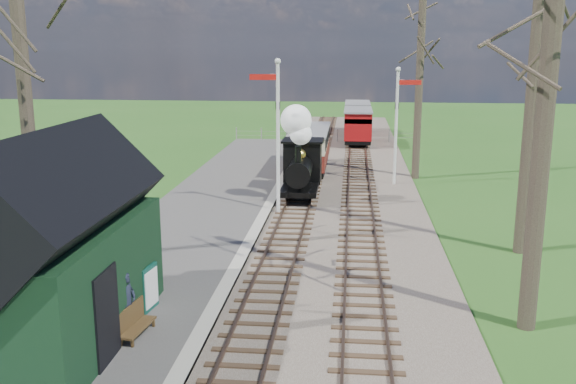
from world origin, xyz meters
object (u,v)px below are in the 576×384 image
object	(u,v)px
station_shed	(54,250)
semaphore_near	(276,126)
locomotive	(301,157)
person	(127,303)
semaphore_far	(398,117)
red_carriage_b	(357,117)
sign_board	(150,288)
red_carriage_a	(358,125)
coach	(310,147)
bench	(134,322)

from	to	relation	value
station_shed	semaphore_near	world-z (taller)	semaphore_near
locomotive	person	world-z (taller)	locomotive
semaphore_far	locomotive	xyz separation A→B (m)	(-4.39, -3.39, -1.42)
red_carriage_b	sign_board	distance (m)	35.10
semaphore_far	red_carriage_a	distance (m)	13.18
semaphore_near	station_shed	bearing A→B (deg)	-106.38
red_carriage_a	person	xyz separation A→B (m)	(-5.43, -30.58, -0.44)
coach	person	world-z (taller)	coach
semaphore_far	coach	size ratio (longest dim) A/B	0.86
semaphore_near	red_carriage_a	xyz separation A→B (m)	(3.37, 18.91, -2.24)
semaphore_far	sign_board	world-z (taller)	semaphore_far
coach	bench	distance (m)	20.63
red_carriage_b	sign_board	bearing A→B (deg)	-98.77
red_carriage_a	coach	bearing A→B (deg)	-104.25
sign_board	red_carriage_a	bearing A→B (deg)	79.61
semaphore_near	semaphore_far	world-z (taller)	semaphore_near
sign_board	semaphore_far	bearing A→B (deg)	66.36
station_shed	semaphore_near	bearing A→B (deg)	73.62
coach	red_carriage_a	world-z (taller)	coach
station_shed	locomotive	world-z (taller)	station_shed
semaphore_far	bench	distance (m)	19.32
sign_board	coach	bearing A→B (deg)	81.74
semaphore_far	red_carriage_a	bearing A→B (deg)	97.82
semaphore_near	coach	distance (m)	8.98
sign_board	person	size ratio (longest dim) A/B	0.77
semaphore_far	locomotive	bearing A→B (deg)	-142.32
station_shed	semaphore_near	xyz separation A→B (m)	(3.53, 12.00, 1.35)
semaphore_near	sign_board	bearing A→B (deg)	-100.91
coach	red_carriage_b	distance (m)	15.95
station_shed	bench	xyz separation A→B (m)	(1.63, 0.23, -1.73)
coach	red_carriage_b	bearing A→B (deg)	80.62
sign_board	bench	distance (m)	1.51
semaphore_far	semaphore_near	bearing A→B (deg)	-130.60
station_shed	sign_board	bearing A→B (deg)	48.16
semaphore_near	red_carriage_b	world-z (taller)	semaphore_near
semaphore_near	locomotive	xyz separation A→B (m)	(0.76, 2.61, -1.69)
coach	red_carriage_a	xyz separation A→B (m)	(2.60, 10.24, -0.03)
semaphore_far	person	distance (m)	19.23
person	semaphore_near	bearing A→B (deg)	-1.12
red_carriage_b	coach	bearing A→B (deg)	-99.38
coach	semaphore_far	bearing A→B (deg)	-31.41
semaphore_far	coach	bearing A→B (deg)	148.59
locomotive	person	distance (m)	14.59
semaphore_far	locomotive	distance (m)	5.72
coach	red_carriage_b	world-z (taller)	coach
sign_board	person	world-z (taller)	person
semaphore_near	bench	bearing A→B (deg)	-99.17
red_carriage_b	bench	size ratio (longest dim) A/B	3.57
locomotive	bench	xyz separation A→B (m)	(-2.66, -14.38, -1.39)
station_shed	semaphore_far	distance (m)	20.01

